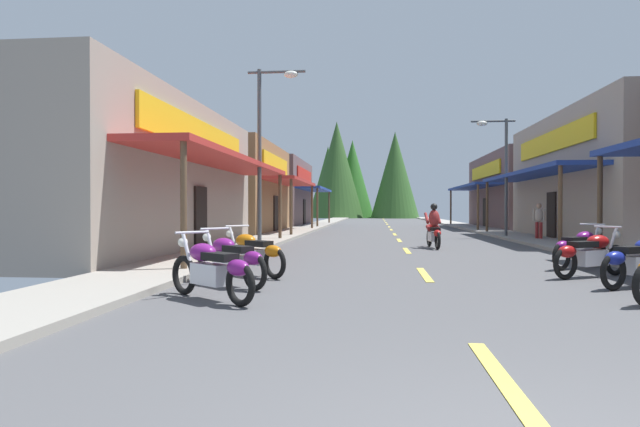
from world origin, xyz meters
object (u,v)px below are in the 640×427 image
motorcycle_parked_left_1 (231,259)px  rider_cruising_lead (434,229)px  pedestrian_browsing (539,219)px  motorcycle_parked_left_2 (252,252)px  motorcycle_parked_right_3 (580,248)px  motorcycle_parked_right_2 (590,253)px  motorcycle_parked_right_1 (639,260)px  motorcycle_parked_left_0 (211,268)px  streetlamp_left (268,132)px  streetlamp_right (499,159)px

motorcycle_parked_left_1 → rider_cruising_lead: rider_cruising_lead is taller
pedestrian_browsing → motorcycle_parked_left_2: bearing=11.3°
motorcycle_parked_left_1 → rider_cruising_lead: size_ratio=0.79×
motorcycle_parked_right_3 → motorcycle_parked_left_2: size_ratio=1.00×
motorcycle_parked_right_2 → motorcycle_parked_left_1: 7.16m
motorcycle_parked_right_3 → rider_cruising_lead: size_ratio=0.80×
motorcycle_parked_right_3 → rider_cruising_lead: (-2.68, 6.12, 0.17)m
motorcycle_parked_right_2 → pedestrian_browsing: bearing=46.0°
motorcycle_parked_right_1 → motorcycle_parked_right_3: bearing=55.1°
motorcycle_parked_left_0 → motorcycle_parked_left_1: (-0.11, 1.49, 0.00)m
streetlamp_left → motorcycle_parked_left_0: streetlamp_left is taller
rider_cruising_lead → pedestrian_browsing: 6.55m
pedestrian_browsing → motorcycle_parked_left_0: bearing=17.1°
streetlamp_left → motorcycle_parked_right_3: size_ratio=3.61×
streetlamp_left → motorcycle_parked_right_3: bearing=-32.1°
streetlamp_left → motorcycle_parked_left_1: size_ratio=3.68×
motorcycle_parked_right_3 → rider_cruising_lead: bearing=74.1°
motorcycle_parked_right_1 → rider_cruising_lead: (-2.59, 9.12, 0.17)m
motorcycle_parked_right_3 → motorcycle_parked_left_0: 8.78m
streetlamp_right → rider_cruising_lead: bearing=-119.4°
motorcycle_parked_right_2 → motorcycle_parked_left_0: same height
streetlamp_right → pedestrian_browsing: streetlamp_right is taller
streetlamp_left → pedestrian_browsing: bearing=26.3°
streetlamp_right → motorcycle_parked_right_2: 14.76m
streetlamp_right → motorcycle_parked_left_0: streetlamp_right is taller
motorcycle_parked_right_3 → motorcycle_parked_left_1: bearing=166.5°
streetlamp_left → motorcycle_parked_right_1: size_ratio=3.36×
motorcycle_parked_right_1 → motorcycle_parked_left_2: (-7.16, 0.93, 0.00)m
rider_cruising_lead → pedestrian_browsing: (4.85, 4.39, 0.27)m
motorcycle_parked_right_1 → motorcycle_parked_left_2: 7.22m
motorcycle_parked_right_2 → motorcycle_parked_right_3: (0.40, 1.65, 0.00)m
rider_cruising_lead → motorcycle_parked_left_2: bearing=145.8°
pedestrian_browsing → motorcycle_parked_right_2: bearing=36.2°
streetlamp_left → motorcycle_parked_right_2: size_ratio=3.32×
motorcycle_parked_right_1 → motorcycle_parked_right_3: size_ratio=1.08×
motorcycle_parked_right_2 → motorcycle_parked_left_0: bearing=174.4°
motorcycle_parked_left_1 → motorcycle_parked_left_2: bearing=-51.1°
streetlamp_left → pedestrian_browsing: (10.58, 5.23, -3.09)m
motorcycle_parked_left_1 → pedestrian_browsing: bearing=-83.1°
motorcycle_parked_left_1 → streetlamp_left: bearing=-42.0°
streetlamp_left → streetlamp_right: bearing=38.2°
streetlamp_right → motorcycle_parked_left_1: streetlamp_right is taller
motorcycle_parked_right_1 → pedestrian_browsing: pedestrian_browsing is taller
streetlamp_left → motorcycle_parked_right_2: streetlamp_left is taller
motorcycle_parked_left_1 → pedestrian_browsing: (9.47, 14.07, 0.44)m
motorcycle_parked_left_2 → motorcycle_parked_left_0: bearing=130.7°
streetlamp_left → motorcycle_parked_left_2: bearing=-81.0°
streetlamp_right → motorcycle_parked_right_2: bearing=-95.7°
motorcycle_parked_right_1 → motorcycle_parked_right_2: size_ratio=0.99×
motorcycle_parked_right_1 → pedestrian_browsing: bearing=47.3°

